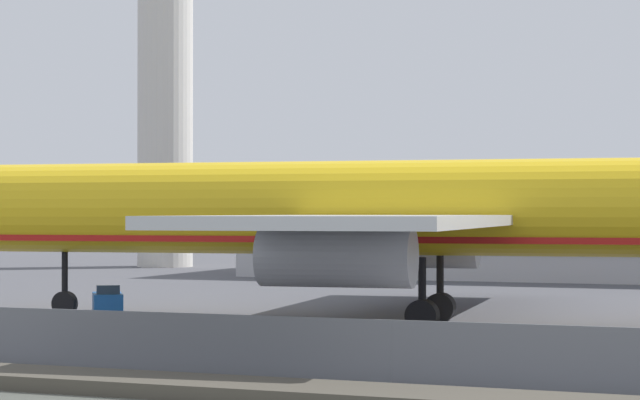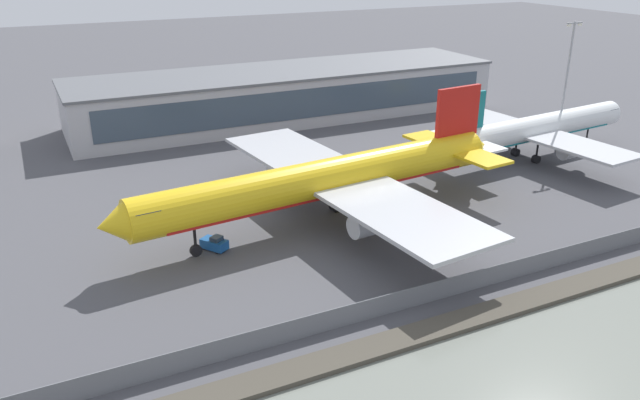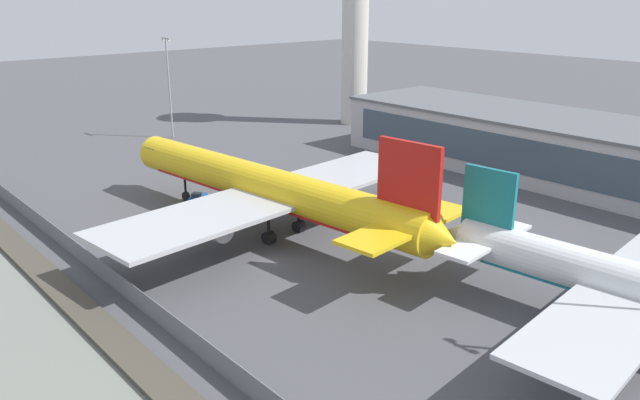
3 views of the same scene
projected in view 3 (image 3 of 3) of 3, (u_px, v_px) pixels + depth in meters
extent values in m
plane|color=#4C4C51|center=(268.00, 263.00, 71.35)|extent=(500.00, 500.00, 0.00)
cube|color=#474238|center=(92.00, 320.00, 58.46)|extent=(320.00, 3.00, 0.50)
cube|color=slate|center=(136.00, 297.00, 61.00)|extent=(280.00, 0.08, 2.21)
cylinder|color=slate|center=(136.00, 297.00, 61.00)|extent=(0.10, 0.10, 2.21)
cylinder|color=yellow|center=(264.00, 185.00, 79.09)|extent=(50.29, 9.89, 4.99)
cone|color=yellow|center=(150.00, 151.00, 96.18)|extent=(3.69, 5.04, 4.74)
cone|color=yellow|center=(443.00, 239.00, 62.00)|extent=(3.67, 4.79, 4.49)
cube|color=#232D3D|center=(162.00, 150.00, 93.80)|extent=(3.15, 4.49, 1.50)
cube|color=red|center=(265.00, 196.00, 79.53)|extent=(42.72, 8.16, 0.90)
cube|color=#B7BABF|center=(199.00, 219.00, 69.36)|extent=(13.32, 24.99, 0.50)
cube|color=#B7BABF|center=(342.00, 175.00, 85.98)|extent=(13.32, 24.99, 0.50)
cylinder|color=#B7BABF|center=(206.00, 224.00, 72.17)|extent=(7.24, 3.42, 2.74)
cylinder|color=#B7BABF|center=(324.00, 187.00, 86.14)|extent=(7.24, 3.42, 2.74)
cube|color=red|center=(409.00, 182.00, 63.24)|extent=(7.53, 1.34, 8.48)
cube|color=yellow|center=(381.00, 236.00, 61.66)|extent=(5.85, 9.26, 0.40)
cube|color=yellow|center=(430.00, 214.00, 67.76)|extent=(5.85, 9.26, 0.40)
cylinder|color=black|center=(185.00, 187.00, 91.69)|extent=(0.35, 0.35, 2.92)
cylinder|color=black|center=(186.00, 196.00, 92.16)|extent=(1.44, 0.68, 1.40)
cylinder|color=black|center=(269.00, 227.00, 76.27)|extent=(0.40, 0.40, 2.92)
cylinder|color=black|center=(269.00, 238.00, 76.73)|extent=(1.71, 1.28, 1.61)
cylinder|color=black|center=(299.00, 216.00, 79.89)|extent=(0.40, 0.40, 2.92)
cylinder|color=black|center=(299.00, 226.00, 80.36)|extent=(1.71, 1.28, 1.61)
cone|color=white|center=(456.00, 233.00, 65.98)|extent=(3.08, 4.03, 3.79)
cube|color=#B7BABF|center=(595.00, 330.00, 48.24)|extent=(9.87, 18.65, 0.42)
cylinder|color=#B7BABF|center=(614.00, 343.00, 48.93)|extent=(5.43, 2.79, 2.32)
cube|color=#14707A|center=(489.00, 203.00, 62.42)|extent=(5.64, 1.03, 7.16)
cube|color=white|center=(501.00, 231.00, 65.93)|extent=(4.34, 6.91, 0.34)
cube|color=white|center=(469.00, 248.00, 61.39)|extent=(4.34, 6.91, 0.34)
cylinder|color=black|center=(629.00, 308.00, 57.33)|extent=(0.34, 0.34, 2.46)
cylinder|color=black|center=(627.00, 320.00, 57.72)|extent=(1.44, 1.07, 1.36)
cylinder|color=black|center=(612.00, 326.00, 54.28)|extent=(0.34, 0.34, 2.46)
cylinder|color=black|center=(610.00, 338.00, 54.67)|extent=(1.44, 1.07, 1.36)
cube|color=#19519E|center=(198.00, 199.00, 90.85)|extent=(3.09, 3.55, 1.11)
cube|color=#283847|center=(197.00, 195.00, 90.23)|extent=(1.68, 1.64, 0.50)
cylinder|color=black|center=(200.00, 204.00, 89.89)|extent=(0.57, 0.71, 0.70)
cylinder|color=black|center=(191.00, 203.00, 90.24)|extent=(0.57, 0.71, 0.70)
cylinder|color=black|center=(206.00, 200.00, 91.71)|extent=(0.57, 0.71, 0.70)
cylinder|color=black|center=(197.00, 199.00, 92.05)|extent=(0.57, 0.71, 0.70)
cylinder|color=beige|center=(355.00, 38.00, 140.78)|extent=(5.97, 5.97, 39.05)
cube|color=#B2B2B7|center=(588.00, 155.00, 99.49)|extent=(87.16, 21.08, 9.40)
cube|color=#3D4C5B|center=(554.00, 163.00, 92.70)|extent=(80.19, 0.16, 5.64)
cube|color=#5B5E63|center=(592.00, 124.00, 97.92)|extent=(87.76, 21.68, 0.50)
cylinder|color=#93969B|center=(169.00, 89.00, 128.93)|extent=(0.36, 0.36, 20.72)
cube|color=#93969B|center=(166.00, 38.00, 125.71)|extent=(3.20, 0.24, 0.24)
cube|color=silver|center=(163.00, 39.00, 126.66)|extent=(0.60, 0.40, 0.44)
cube|color=silver|center=(169.00, 40.00, 124.95)|extent=(0.60, 0.40, 0.44)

